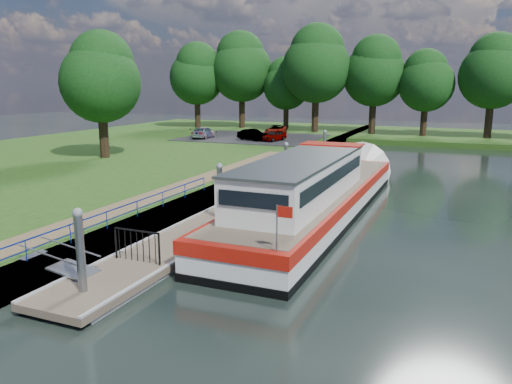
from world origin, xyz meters
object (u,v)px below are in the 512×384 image
at_px(barge, 319,193).
at_px(car_b, 253,135).
at_px(car_a, 274,136).
at_px(car_d, 276,130).
at_px(car_c, 204,132).
at_px(pontoon, 258,202).

bearing_deg(barge, car_b, 120.55).
distance_m(barge, car_a, 25.79).
bearing_deg(car_b, car_d, 17.36).
bearing_deg(car_c, car_a, 178.23).
relative_size(car_b, car_d, 0.87).
xyz_separation_m(pontoon, car_b, (-9.86, 22.21, 1.21)).
xyz_separation_m(barge, car_c, (-19.10, 22.88, 0.32)).
height_order(barge, car_c, barge).
height_order(barge, car_a, barge).
distance_m(car_b, car_d, 5.95).
height_order(car_a, car_b, car_b).
distance_m(car_b, car_c, 5.65).
bearing_deg(car_a, barge, -50.42).
height_order(barge, car_b, barge).
height_order(barge, car_d, barge).
distance_m(barge, car_d, 31.63).
bearing_deg(car_c, car_b, 175.17).
bearing_deg(pontoon, barge, -9.35).
xyz_separation_m(car_a, car_c, (-7.81, -0.30, 0.04)).
relative_size(car_a, car_c, 0.79).
relative_size(car_a, car_b, 0.93).
bearing_deg(car_b, car_a, -60.07).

